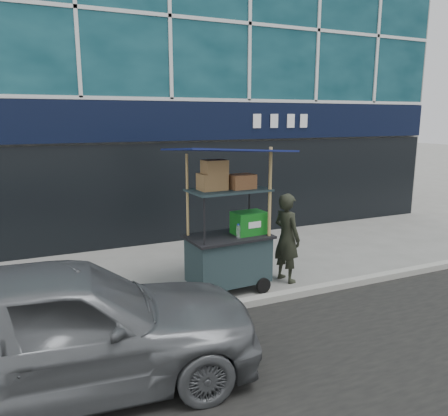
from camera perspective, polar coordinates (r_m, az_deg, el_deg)
name	(u,v)px	position (r m, az deg, el deg)	size (l,w,h in m)	color
ground	(247,301)	(7.43, 3.01, -11.98)	(80.00, 80.00, 0.00)	slate
curb	(253,302)	(7.24, 3.75, -12.11)	(80.00, 0.18, 0.12)	gray
building	(136,7)	(13.70, -11.37, 24.31)	(16.00, 6.20, 12.00)	gray
vendor_cart	(230,241)	(7.57, 0.74, -4.28)	(1.98, 1.45, 2.56)	#1C2A30
vendor_man	(287,238)	(8.10, 8.21, -3.86)	(0.60, 0.40, 1.65)	black
parked_car	(59,327)	(5.23, -20.70, -14.34)	(1.78, 4.42, 1.51)	#585B5F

